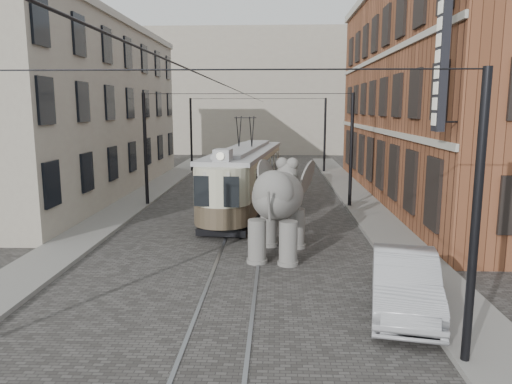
{
  "coord_description": "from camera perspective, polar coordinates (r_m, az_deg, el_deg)",
  "views": [
    {
      "loc": [
        1.3,
        -19.4,
        5.24
      ],
      "look_at": [
        0.55,
        -1.34,
        2.1
      ],
      "focal_mm": 34.14,
      "sensor_mm": 36.0,
      "label": 1
    }
  ],
  "objects": [
    {
      "name": "tram",
      "position": [
        25.12,
        -1.24,
        3.34
      ],
      "size": [
        3.78,
        12.25,
        4.78
      ],
      "primitive_type": null,
      "rotation": [
        0.0,
        0.0,
        -0.11
      ],
      "color": "#BEB999",
      "rests_on": "ground"
    },
    {
      "name": "sidewalk_left",
      "position": [
        21.54,
        -19.0,
        -4.57
      ],
      "size": [
        2.0,
        60.0,
        0.15
      ],
      "primitive_type": "cube",
      "color": "slate",
      "rests_on": "ground"
    },
    {
      "name": "parked_car",
      "position": [
        13.42,
        17.03,
        -10.07
      ],
      "size": [
        2.49,
        4.88,
        1.53
      ],
      "primitive_type": "imported",
      "rotation": [
        0.0,
        0.0,
        -0.19
      ],
      "color": "#A0A0A5",
      "rests_on": "ground"
    },
    {
      "name": "catenary",
      "position": [
        24.55,
        -1.15,
        4.62
      ],
      "size": [
        11.0,
        30.2,
        6.0
      ],
      "primitive_type": null,
      "color": "black",
      "rests_on": "ground"
    },
    {
      "name": "distant_block",
      "position": [
        59.44,
        1.14,
        11.55
      ],
      "size": [
        28.0,
        10.0,
        14.0
      ],
      "primitive_type": "cube",
      "color": "gray",
      "rests_on": "ground"
    },
    {
      "name": "ground",
      "position": [
        20.14,
        -1.42,
        -5.23
      ],
      "size": [
        120.0,
        120.0,
        0.0
      ],
      "primitive_type": "plane",
      "color": "#464341"
    },
    {
      "name": "elephant",
      "position": [
        17.34,
        2.59,
        -2.03
      ],
      "size": [
        3.9,
        5.9,
        3.35
      ],
      "primitive_type": null,
      "rotation": [
        0.0,
        0.0,
        -0.17
      ],
      "color": "slate",
      "rests_on": "ground"
    },
    {
      "name": "tram_rails",
      "position": [
        20.14,
        -1.42,
        -5.2
      ],
      "size": [
        1.54,
        80.0,
        0.02
      ],
      "primitive_type": null,
      "color": "slate",
      "rests_on": "ground"
    },
    {
      "name": "sidewalk_right",
      "position": [
        20.62,
        15.53,
        -5.02
      ],
      "size": [
        2.0,
        60.0,
        0.15
      ],
      "primitive_type": "cube",
      "color": "slate",
      "rests_on": "ground"
    },
    {
      "name": "stucco_building",
      "position": [
        31.87,
        -20.58,
        8.8
      ],
      "size": [
        7.0,
        24.0,
        10.0
      ],
      "primitive_type": "cube",
      "color": "gray",
      "rests_on": "ground"
    },
    {
      "name": "brick_building",
      "position": [
        30.02,
        21.61,
        10.63
      ],
      "size": [
        8.0,
        26.0,
        12.0
      ],
      "primitive_type": "cube",
      "color": "brown",
      "rests_on": "ground"
    }
  ]
}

